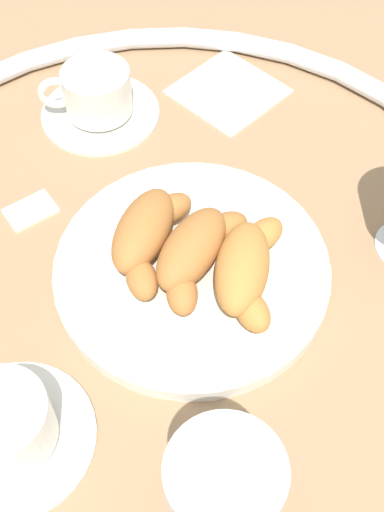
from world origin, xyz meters
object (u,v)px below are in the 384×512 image
(juice_glass_left, at_px, (223,494))
(sugar_packet, at_px, (31,208))
(croissant_small, at_px, (195,251))
(coffee_cup_far, at_px, (6,426))
(croissant_extra, at_px, (248,266))
(pastry_plate, at_px, (192,268))
(coffee_cup_near, at_px, (97,97))
(croissant_large, at_px, (145,235))
(folded_napkin, at_px, (228,90))

(juice_glass_left, relative_size, sugar_packet, 2.80)
(croissant_small, xyz_separation_m, coffee_cup_far, (0.21, -0.07, -0.01))
(croissant_small, relative_size, croissant_extra, 1.03)
(pastry_plate, relative_size, croissant_small, 1.91)
(croissant_extra, height_order, coffee_cup_near, croissant_extra)
(juice_glass_left, distance_m, sugar_packet, 0.38)
(coffee_cup_near, bearing_deg, coffee_cup_far, 19.35)
(sugar_packet, bearing_deg, coffee_cup_near, -147.24)
(croissant_large, relative_size, coffee_cup_far, 1.00)
(pastry_plate, xyz_separation_m, sugar_packet, (-0.00, -0.18, -0.01))
(croissant_large, height_order, juice_glass_left, juice_glass_left)
(croissant_extra, relative_size, sugar_packet, 2.65)
(pastry_plate, xyz_separation_m, croissant_large, (0.00, -0.05, 0.03))
(coffee_cup_far, bearing_deg, pastry_plate, 163.18)
(sugar_packet, height_order, folded_napkin, sugar_packet)
(juice_glass_left, xyz_separation_m, sugar_packet, (-0.21, -0.30, -0.09))
(coffee_cup_near, relative_size, coffee_cup_far, 1.00)
(pastry_plate, height_order, coffee_cup_near, coffee_cup_near)
(croissant_extra, bearing_deg, pastry_plate, -84.80)
(croissant_large, bearing_deg, croissant_extra, 94.88)
(croissant_extra, xyz_separation_m, folded_napkin, (-0.25, -0.13, -0.04))
(coffee_cup_near, xyz_separation_m, sugar_packet, (0.15, 0.01, -0.02))
(pastry_plate, distance_m, coffee_cup_far, 0.22)
(coffee_cup_near, distance_m, folded_napkin, 0.16)
(sugar_packet, distance_m, folded_napkin, 0.28)
(coffee_cup_near, height_order, sugar_packet, coffee_cup_near)
(croissant_extra, bearing_deg, croissant_large, -85.12)
(croissant_small, relative_size, sugar_packet, 2.74)
(pastry_plate, xyz_separation_m, juice_glass_left, (0.20, 0.12, 0.08))
(croissant_large, bearing_deg, pastry_plate, 94.51)
(coffee_cup_far, xyz_separation_m, juice_glass_left, (-0.01, 0.18, 0.07))
(croissant_large, xyz_separation_m, croissant_small, (-0.00, 0.05, 0.00))
(coffee_cup_near, height_order, coffee_cup_far, same)
(pastry_plate, bearing_deg, folded_napkin, -164.06)
(coffee_cup_far, height_order, sugar_packet, coffee_cup_far)
(croissant_small, distance_m, sugar_packet, 0.19)
(coffee_cup_near, xyz_separation_m, juice_glass_left, (0.36, 0.31, 0.07))
(coffee_cup_near, distance_m, coffee_cup_far, 0.39)
(croissant_extra, distance_m, sugar_packet, 0.24)
(croissant_small, xyz_separation_m, croissant_extra, (-0.01, 0.05, 0.00))
(pastry_plate, relative_size, folded_napkin, 2.38)
(folded_napkin, bearing_deg, pastry_plate, 15.94)
(croissant_extra, height_order, juice_glass_left, juice_glass_left)
(croissant_extra, xyz_separation_m, coffee_cup_near, (-0.15, -0.24, -0.01))
(croissant_small, bearing_deg, coffee_cup_far, -17.62)
(pastry_plate, height_order, croissant_large, croissant_large)
(croissant_extra, bearing_deg, folded_napkin, -153.32)
(coffee_cup_near, distance_m, juice_glass_left, 0.48)
(pastry_plate, xyz_separation_m, coffee_cup_far, (0.21, -0.06, 0.01))
(croissant_large, xyz_separation_m, folded_napkin, (-0.26, -0.03, -0.04))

